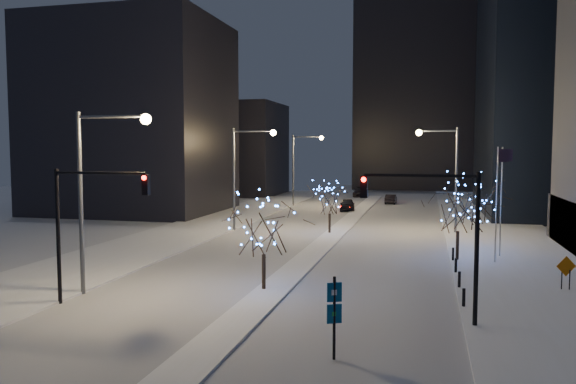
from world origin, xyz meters
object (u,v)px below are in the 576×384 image
(traffic_signal_east, at_px, (441,221))
(wayfinding_sign, at_px, (334,309))
(street_lamp_w_far, at_px, (301,160))
(street_lamp_east, at_px, (447,165))
(traffic_signal_west, at_px, (84,213))
(car_far, at_px, (360,192))
(street_lamp_w_mid, at_px, (244,164))
(holiday_tree_plaza_near, at_px, (458,207))
(car_near, at_px, (347,205))
(holiday_tree_median_far, at_px, (330,199))
(holiday_tree_median_near, at_px, (264,225))
(construction_sign, at_px, (566,269))
(holiday_tree_plaza_far, at_px, (477,200))
(car_mid, at_px, (391,199))
(street_lamp_w_near, at_px, (97,177))

(traffic_signal_east, xyz_separation_m, wayfinding_sign, (-3.94, -5.25, -2.79))
(street_lamp_w_far, relative_size, street_lamp_east, 1.00)
(traffic_signal_west, xyz_separation_m, car_far, (5.91, 69.43, -3.98))
(street_lamp_w_mid, xyz_separation_m, car_far, (6.41, 42.42, -5.72))
(holiday_tree_plaza_near, distance_m, wayfinding_sign, 21.44)
(street_lamp_w_far, relative_size, car_far, 1.87)
(street_lamp_w_mid, bearing_deg, car_near, 70.27)
(holiday_tree_median_far, relative_size, holiday_tree_plaza_near, 0.82)
(car_near, bearing_deg, street_lamp_w_mid, -116.86)
(street_lamp_w_mid, relative_size, car_far, 1.87)
(street_lamp_w_far, relative_size, holiday_tree_median_near, 1.77)
(holiday_tree_plaza_near, bearing_deg, construction_sign, -53.86)
(street_lamp_east, relative_size, holiday_tree_median_far, 2.09)
(car_far, xyz_separation_m, holiday_tree_plaza_far, (14.79, -47.04, 3.12))
(car_mid, height_order, car_far, car_far)
(holiday_tree_plaza_near, relative_size, construction_sign, 3.10)
(holiday_tree_median_far, bearing_deg, car_near, 93.25)
(holiday_tree_plaza_near, bearing_deg, street_lamp_w_near, -143.50)
(traffic_signal_east, relative_size, wayfinding_sign, 2.18)
(holiday_tree_plaza_far, distance_m, wayfinding_sign, 27.67)
(street_lamp_w_near, distance_m, street_lamp_w_far, 50.00)
(street_lamp_w_mid, relative_size, holiday_tree_plaza_far, 1.69)
(street_lamp_w_far, height_order, construction_sign, street_lamp_w_far)
(traffic_signal_east, distance_m, holiday_tree_plaza_near, 15.49)
(traffic_signal_west, distance_m, construction_sign, 26.20)
(holiday_tree_median_far, bearing_deg, street_lamp_w_mid, 179.40)
(car_far, bearing_deg, holiday_tree_median_far, -89.20)
(holiday_tree_plaza_far, bearing_deg, car_mid, 104.08)
(street_lamp_w_far, distance_m, car_near, 10.38)
(street_lamp_east, xyz_separation_m, construction_sign, (5.87, -21.08, -5.17))
(car_near, distance_m, holiday_tree_plaza_near, 33.37)
(street_lamp_w_near, bearing_deg, car_near, 80.87)
(street_lamp_w_mid, bearing_deg, holiday_tree_median_far, -0.60)
(car_near, relative_size, holiday_tree_plaza_far, 0.78)
(car_near, distance_m, holiday_tree_median_far, 20.57)
(wayfinding_sign, bearing_deg, street_lamp_w_far, 79.03)
(wayfinding_sign, bearing_deg, holiday_tree_plaza_far, 49.85)
(street_lamp_east, relative_size, traffic_signal_west, 1.43)
(street_lamp_w_far, distance_m, wayfinding_sign, 58.13)
(street_lamp_w_mid, xyz_separation_m, holiday_tree_plaza_near, (19.44, -10.62, -2.58))
(traffic_signal_east, xyz_separation_m, holiday_tree_plaza_near, (1.56, 15.38, -0.84))
(traffic_signal_east, bearing_deg, holiday_tree_median_far, 110.01)
(street_lamp_w_mid, distance_m, holiday_tree_median_far, 9.02)
(holiday_tree_median_near, bearing_deg, holiday_tree_plaza_near, 45.96)
(car_mid, height_order, wayfinding_sign, wayfinding_sign)
(car_near, distance_m, construction_sign, 42.23)
(holiday_tree_plaza_near, bearing_deg, street_lamp_w_far, 118.62)
(street_lamp_w_near, xyz_separation_m, car_far, (6.41, 67.42, -5.72))
(street_lamp_east, height_order, construction_sign, street_lamp_east)
(holiday_tree_median_far, relative_size, holiday_tree_plaza_far, 0.81)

